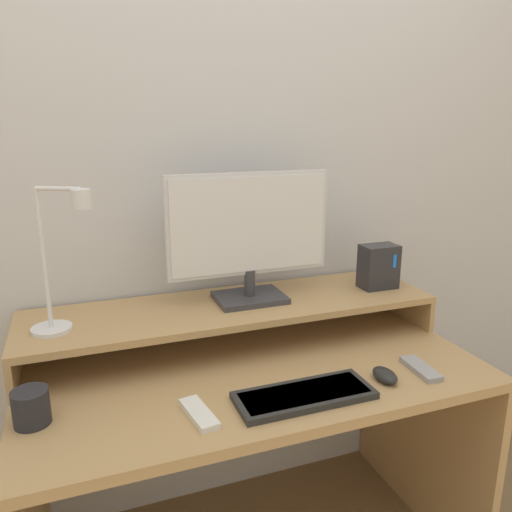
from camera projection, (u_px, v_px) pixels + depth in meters
The scene contains 11 objects.
wall_back at pixel (213, 169), 1.69m from camera, with size 6.00×0.05×2.50m.
desk at pixel (253, 422), 1.53m from camera, with size 1.32×0.71×0.71m.
monitor_shelf at pixel (234, 309), 1.61m from camera, with size 1.32×0.35×0.13m.
monitor at pixel (249, 234), 1.58m from camera, with size 0.53×0.17×0.42m.
desk_lamp at pixel (61, 264), 1.34m from camera, with size 0.19×0.14×0.41m.
router_dock at pixel (378, 266), 1.75m from camera, with size 0.13×0.08×0.15m.
keyboard at pixel (304, 395), 1.29m from camera, with size 0.36×0.14×0.02m.
mouse at pixel (385, 375), 1.38m from camera, with size 0.06×0.09×0.03m.
remote_control at pixel (199, 414), 1.21m from camera, with size 0.07×0.15×0.02m.
remote_secondary at pixel (421, 369), 1.43m from camera, with size 0.06×0.15×0.02m.
mug at pixel (31, 407), 1.18m from camera, with size 0.09×0.09×0.09m.
Camera 1 is at (-0.46, -0.91, 1.40)m, focal length 35.00 mm.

